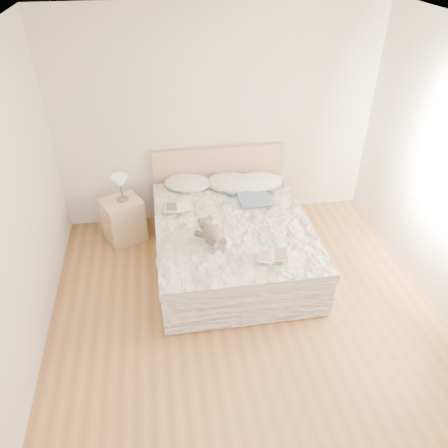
{
  "coord_description": "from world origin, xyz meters",
  "views": [
    {
      "loc": [
        -0.73,
        -2.85,
        3.36
      ],
      "look_at": [
        -0.11,
        1.05,
        0.62
      ],
      "focal_mm": 35.0,
      "sensor_mm": 36.0,
      "label": 1
    }
  ],
  "objects": [
    {
      "name": "floor",
      "position": [
        0.0,
        0.0,
        0.0
      ],
      "size": [
        4.0,
        4.5,
        0.0
      ],
      "primitive_type": "cube",
      "color": "brown",
      "rests_on": "ground"
    },
    {
      "name": "ceiling",
      "position": [
        0.0,
        0.0,
        2.7
      ],
      "size": [
        4.0,
        4.5,
        0.0
      ],
      "primitive_type": "cube",
      "color": "white",
      "rests_on": "ground"
    },
    {
      "name": "wall_back",
      "position": [
        0.0,
        2.25,
        1.35
      ],
      "size": [
        4.0,
        0.02,
        2.7
      ],
      "primitive_type": "cube",
      "color": "silver",
      "rests_on": "ground"
    },
    {
      "name": "bed",
      "position": [
        0.0,
        1.19,
        0.31
      ],
      "size": [
        1.72,
        2.14,
        1.0
      ],
      "color": "tan",
      "rests_on": "floor"
    },
    {
      "name": "nightstand",
      "position": [
        -1.27,
        1.83,
        0.28
      ],
      "size": [
        0.58,
        0.55,
        0.56
      ],
      "primitive_type": "cube",
      "rotation": [
        0.0,
        0.0,
        0.43
      ],
      "color": "tan",
      "rests_on": "floor"
    },
    {
      "name": "table_lamp",
      "position": [
        -1.24,
        1.85,
        0.79
      ],
      "size": [
        0.23,
        0.23,
        0.32
      ],
      "color": "#504C46",
      "rests_on": "nightstand"
    },
    {
      "name": "pillow_left",
      "position": [
        -0.43,
        2.0,
        0.64
      ],
      "size": [
        0.68,
        0.55,
        0.18
      ],
      "primitive_type": "ellipsoid",
      "rotation": [
        0.0,
        0.0,
        -0.27
      ],
      "color": "silver",
      "rests_on": "bed"
    },
    {
      "name": "pillow_middle",
      "position": [
        0.13,
        1.91,
        0.64
      ],
      "size": [
        0.76,
        0.64,
        0.19
      ],
      "primitive_type": "ellipsoid",
      "rotation": [
        0.0,
        0.0,
        -0.34
      ],
      "color": "white",
      "rests_on": "bed"
    },
    {
      "name": "pillow_right",
      "position": [
        0.45,
        1.88,
        0.64
      ],
      "size": [
        0.66,
        0.49,
        0.19
      ],
      "primitive_type": "ellipsoid",
      "rotation": [
        0.0,
        0.0,
        0.07
      ],
      "color": "white",
      "rests_on": "bed"
    },
    {
      "name": "blouse",
      "position": [
        0.33,
        1.6,
        0.63
      ],
      "size": [
        0.59,
        0.63,
        0.02
      ],
      "primitive_type": null,
      "rotation": [
        0.0,
        0.0,
        -0.01
      ],
      "color": "#374E62",
      "rests_on": "bed"
    },
    {
      "name": "photo_book",
      "position": [
        -0.58,
        1.46,
        0.63
      ],
      "size": [
        0.33,
        0.23,
        0.02
      ],
      "primitive_type": "cube",
      "rotation": [
        0.0,
        0.0,
        -0.01
      ],
      "color": "white",
      "rests_on": "bed"
    },
    {
      "name": "childrens_book",
      "position": [
        0.28,
        0.42,
        0.63
      ],
      "size": [
        0.37,
        0.29,
        0.02
      ],
      "primitive_type": "cube",
      "rotation": [
        0.0,
        0.0,
        -0.24
      ],
      "color": "#F9E9C9",
      "rests_on": "bed"
    },
    {
      "name": "teddy_bear",
      "position": [
        -0.28,
        0.75,
        0.65
      ],
      "size": [
        0.37,
        0.43,
        0.19
      ],
      "primitive_type": null,
      "rotation": [
        0.0,
        0.0,
        0.37
      ],
      "color": "brown",
      "rests_on": "bed"
    }
  ]
}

